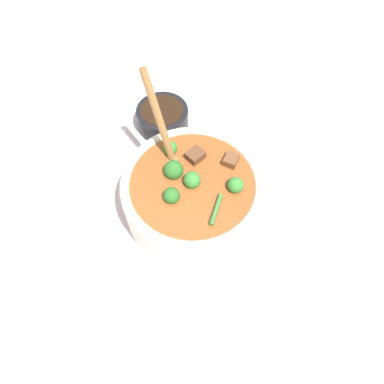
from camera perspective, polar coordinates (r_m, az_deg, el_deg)
The scene contains 4 objects.
ground_plane at distance 0.67m, azimuth 0.00°, elevation -2.73°, with size 4.00×4.00×0.00m, color silver.
stew_bowl at distance 0.62m, azimuth -0.02°, elevation -0.28°, with size 0.24×0.23×0.23m.
condiment_bowl at distance 0.77m, azimuth -4.50°, elevation 11.32°, with size 0.10×0.10×0.05m.
empty_plate at distance 0.81m, azimuth -17.63°, elevation 9.32°, with size 0.19×0.19×0.02m.
Camera 1 is at (-0.18, 0.27, 0.59)m, focal length 35.00 mm.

